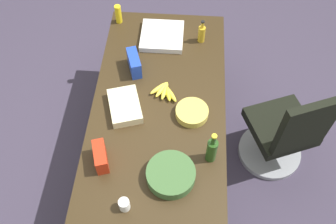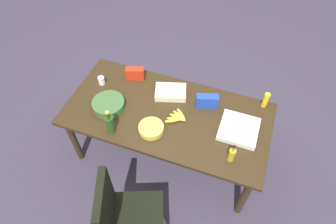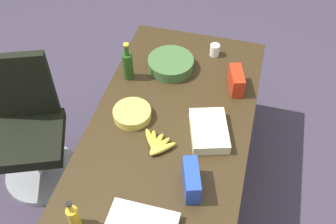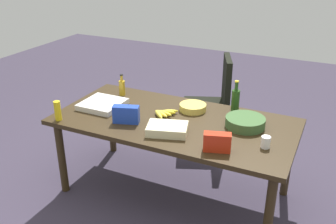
# 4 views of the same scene
# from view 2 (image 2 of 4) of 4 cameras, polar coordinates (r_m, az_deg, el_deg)

# --- Properties ---
(ground_plane) EXTENTS (10.00, 10.00, 0.00)m
(ground_plane) POSITION_cam_2_polar(r_m,az_deg,el_deg) (3.54, -0.14, -7.81)
(ground_plane) COLOR #3B3345
(conference_table) EXTENTS (2.06, 1.01, 0.75)m
(conference_table) POSITION_cam_2_polar(r_m,az_deg,el_deg) (2.98, -0.17, -1.08)
(conference_table) COLOR #322513
(conference_table) RESTS_ON ground
(office_chair) EXTENTS (0.62, 0.62, 1.04)m
(office_chair) POSITION_cam_2_polar(r_m,az_deg,el_deg) (2.79, -7.47, -20.51)
(office_chair) COLOR gray
(office_chair) RESTS_ON ground
(banana_bunch) EXTENTS (0.20, 0.23, 0.04)m
(banana_bunch) POSITION_cam_2_polar(r_m,az_deg,el_deg) (2.85, 1.83, -1.06)
(banana_bunch) COLOR gold
(banana_bunch) RESTS_ON conference_table
(pizza_box) EXTENTS (0.36, 0.36, 0.05)m
(pizza_box) POSITION_cam_2_polar(r_m,az_deg,el_deg) (2.85, 13.71, -3.27)
(pizza_box) COLOR silver
(pizza_box) RESTS_ON conference_table
(salad_bowl) EXTENTS (0.34, 0.34, 0.08)m
(salad_bowl) POSITION_cam_2_polar(r_m,az_deg,el_deg) (3.00, -11.59, 1.46)
(salad_bowl) COLOR #3C6031
(salad_bowl) RESTS_ON conference_table
(sheet_cake) EXTENTS (0.37, 0.30, 0.07)m
(sheet_cake) POSITION_cam_2_polar(r_m,az_deg,el_deg) (3.05, 0.52, 3.89)
(sheet_cake) COLOR beige
(sheet_cake) RESTS_ON conference_table
(chip_bag_blue) EXTENTS (0.23, 0.15, 0.15)m
(chip_bag_blue) POSITION_cam_2_polar(r_m,az_deg,el_deg) (2.95, 7.64, 2.12)
(chip_bag_blue) COLOR #2041B6
(chip_bag_blue) RESTS_ON conference_table
(chip_bag_red) EXTENTS (0.21, 0.14, 0.14)m
(chip_bag_red) POSITION_cam_2_polar(r_m,az_deg,el_deg) (3.22, -6.48, 7.50)
(chip_bag_red) COLOR red
(chip_bag_red) RESTS_ON conference_table
(paper_cup) EXTENTS (0.07, 0.07, 0.09)m
(paper_cup) POSITION_cam_2_polar(r_m,az_deg,el_deg) (3.24, -12.92, 6.05)
(paper_cup) COLOR white
(paper_cup) RESTS_ON conference_table
(chip_bowl) EXTENTS (0.29, 0.29, 0.06)m
(chip_bowl) POSITION_cam_2_polar(r_m,az_deg,el_deg) (2.77, -3.33, -3.24)
(chip_bowl) COLOR gold
(chip_bowl) RESTS_ON conference_table
(wine_bottle) EXTENTS (0.09, 0.09, 0.29)m
(wine_bottle) POSITION_cam_2_polar(r_m,az_deg,el_deg) (2.75, -11.30, -2.37)
(wine_bottle) COLOR #214617
(wine_bottle) RESTS_ON conference_table
(dressing_bottle) EXTENTS (0.07, 0.07, 0.22)m
(dressing_bottle) POSITION_cam_2_polar(r_m,az_deg,el_deg) (2.61, 12.39, -8.15)
(dressing_bottle) COLOR gold
(dressing_bottle) RESTS_ON conference_table
(mustard_bottle) EXTENTS (0.06, 0.06, 0.17)m
(mustard_bottle) POSITION_cam_2_polar(r_m,az_deg,el_deg) (3.07, 18.61, 2.24)
(mustard_bottle) COLOR yellow
(mustard_bottle) RESTS_ON conference_table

